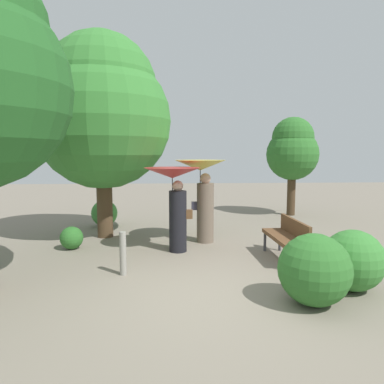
% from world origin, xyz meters
% --- Properties ---
extents(ground_plane, '(40.00, 40.00, 0.00)m').
position_xyz_m(ground_plane, '(0.00, 0.00, 0.00)').
color(ground_plane, gray).
extents(person_left, '(1.24, 1.24, 1.86)m').
position_xyz_m(person_left, '(-0.41, 2.38, 1.36)').
color(person_left, black).
rests_on(person_left, ground).
extents(person_right, '(1.23, 1.23, 2.01)m').
position_xyz_m(person_right, '(0.27, 3.18, 1.42)').
color(person_right, '#6B5B4C').
rests_on(person_right, ground).
extents(park_bench, '(0.54, 1.52, 0.83)m').
position_xyz_m(park_bench, '(1.87, 1.63, 0.51)').
color(park_bench, '#38383D').
rests_on(park_bench, ground).
extents(tree_near_left, '(3.45, 3.45, 5.17)m').
position_xyz_m(tree_near_left, '(-2.21, 3.85, 3.25)').
color(tree_near_left, '#4C3823').
rests_on(tree_near_left, ground).
extents(tree_near_right, '(1.78, 1.78, 3.41)m').
position_xyz_m(tree_near_right, '(3.71, 6.75, 2.30)').
color(tree_near_right, '#42301E').
rests_on(tree_near_right, ground).
extents(bush_path_left, '(0.97, 0.97, 0.97)m').
position_xyz_m(bush_path_left, '(2.39, -0.01, 0.49)').
color(bush_path_left, '#387F33').
rests_on(bush_path_left, ground).
extents(bush_path_right, '(1.04, 1.04, 1.04)m').
position_xyz_m(bush_path_right, '(1.56, -0.51, 0.52)').
color(bush_path_right, '#2D6B28').
rests_on(bush_path_right, ground).
extents(bush_behind_bench, '(0.52, 0.52, 0.52)m').
position_xyz_m(bush_behind_bench, '(-2.75, 2.69, 0.26)').
color(bush_behind_bench, '#2D6B28').
rests_on(bush_behind_bench, ground).
extents(bush_far_side, '(0.77, 0.77, 0.77)m').
position_xyz_m(bush_far_side, '(-2.49, 5.26, 0.39)').
color(bush_far_side, '#428C3D').
rests_on(bush_far_side, ground).
extents(path_marker_post, '(0.12, 0.12, 0.79)m').
position_xyz_m(path_marker_post, '(-1.35, 0.91, 0.39)').
color(path_marker_post, gray).
rests_on(path_marker_post, ground).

